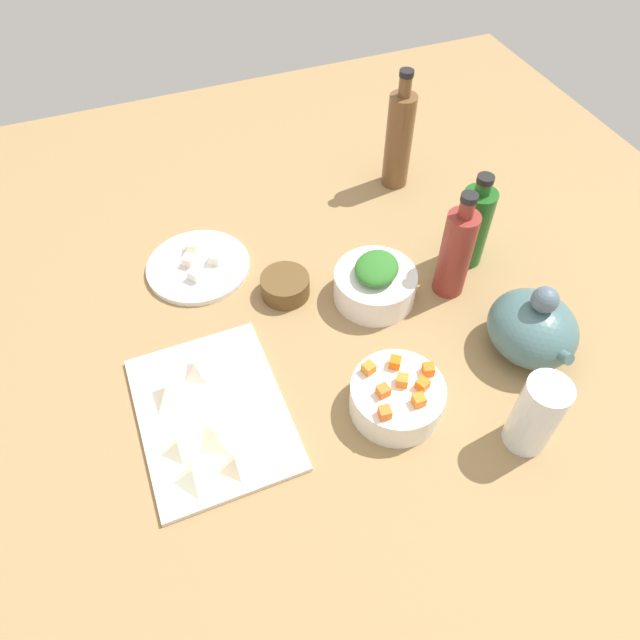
{
  "coord_description": "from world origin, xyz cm",
  "views": [
    {
      "loc": [
        60.55,
        -23.58,
        86.36
      ],
      "look_at": [
        0.0,
        0.0,
        8.0
      ],
      "focal_mm": 32.43,
      "sensor_mm": 36.0,
      "label": 1
    }
  ],
  "objects_px": {
    "bowl_carrots": "(397,398)",
    "teapot": "(533,328)",
    "bottle_1": "(399,139)",
    "drinking_glass_0": "(536,415)",
    "plate_tofu": "(198,267)",
    "bowl_small_side": "(285,286)",
    "cutting_board": "(212,413)",
    "bottle_0": "(473,226)",
    "bowl_greens": "(375,286)",
    "bottle_2": "(456,252)"
  },
  "relations": [
    {
      "from": "bottle_0",
      "to": "teapot",
      "type": "bearing_deg",
      "value": -4.45
    },
    {
      "from": "cutting_board",
      "to": "bottle_1",
      "type": "relative_size",
      "value": 1.15
    },
    {
      "from": "plate_tofu",
      "to": "bottle_1",
      "type": "relative_size",
      "value": 0.77
    },
    {
      "from": "teapot",
      "to": "drinking_glass_0",
      "type": "distance_m",
      "value": 0.19
    },
    {
      "from": "cutting_board",
      "to": "teapot",
      "type": "relative_size",
      "value": 1.76
    },
    {
      "from": "plate_tofu",
      "to": "bottle_2",
      "type": "xyz_separation_m",
      "value": [
        0.23,
        0.44,
        0.09
      ]
    },
    {
      "from": "cutting_board",
      "to": "teapot",
      "type": "height_order",
      "value": "teapot"
    },
    {
      "from": "bottle_1",
      "to": "drinking_glass_0",
      "type": "xyz_separation_m",
      "value": [
        0.68,
        -0.1,
        -0.04
      ]
    },
    {
      "from": "cutting_board",
      "to": "bowl_small_side",
      "type": "distance_m",
      "value": 0.29
    },
    {
      "from": "bowl_carrots",
      "to": "teapot",
      "type": "height_order",
      "value": "teapot"
    },
    {
      "from": "bowl_small_side",
      "to": "bottle_0",
      "type": "distance_m",
      "value": 0.38
    },
    {
      "from": "bowl_small_side",
      "to": "bottle_1",
      "type": "relative_size",
      "value": 0.35
    },
    {
      "from": "bottle_1",
      "to": "bottle_2",
      "type": "xyz_separation_m",
      "value": [
        0.34,
        -0.05,
        -0.02
      ]
    },
    {
      "from": "cutting_board",
      "to": "bowl_carrots",
      "type": "bearing_deg",
      "value": 71.27
    },
    {
      "from": "bowl_carrots",
      "to": "plate_tofu",
      "type": "bearing_deg",
      "value": -152.48
    },
    {
      "from": "bottle_0",
      "to": "bowl_greens",
      "type": "bearing_deg",
      "value": -82.38
    },
    {
      "from": "plate_tofu",
      "to": "bowl_greens",
      "type": "distance_m",
      "value": 0.36
    },
    {
      "from": "bowl_carrots",
      "to": "drinking_glass_0",
      "type": "bearing_deg",
      "value": 52.68
    },
    {
      "from": "bottle_0",
      "to": "drinking_glass_0",
      "type": "distance_m",
      "value": 0.41
    },
    {
      "from": "bowl_greens",
      "to": "bottle_2",
      "type": "distance_m",
      "value": 0.16
    },
    {
      "from": "drinking_glass_0",
      "to": "cutting_board",
      "type": "bearing_deg",
      "value": -116.32
    },
    {
      "from": "bowl_greens",
      "to": "bowl_carrots",
      "type": "distance_m",
      "value": 0.25
    },
    {
      "from": "bowl_small_side",
      "to": "drinking_glass_0",
      "type": "xyz_separation_m",
      "value": [
        0.44,
        0.25,
        0.05
      ]
    },
    {
      "from": "bowl_small_side",
      "to": "bottle_2",
      "type": "bearing_deg",
      "value": 71.28
    },
    {
      "from": "bowl_small_side",
      "to": "teapot",
      "type": "bearing_deg",
      "value": 51.65
    },
    {
      "from": "bowl_carrots",
      "to": "bottle_1",
      "type": "height_order",
      "value": "bottle_1"
    },
    {
      "from": "bowl_small_side",
      "to": "drinking_glass_0",
      "type": "relative_size",
      "value": 0.64
    },
    {
      "from": "teapot",
      "to": "bottle_1",
      "type": "relative_size",
      "value": 0.66
    },
    {
      "from": "bottle_0",
      "to": "drinking_glass_0",
      "type": "xyz_separation_m",
      "value": [
        0.39,
        -0.12,
        -0.01
      ]
    },
    {
      "from": "bowl_greens",
      "to": "drinking_glass_0",
      "type": "bearing_deg",
      "value": 14.68
    },
    {
      "from": "drinking_glass_0",
      "to": "plate_tofu",
      "type": "bearing_deg",
      "value": -145.05
    },
    {
      "from": "bottle_0",
      "to": "bottle_2",
      "type": "distance_m",
      "value": 0.1
    },
    {
      "from": "teapot",
      "to": "bottle_1",
      "type": "distance_m",
      "value": 0.53
    },
    {
      "from": "plate_tofu",
      "to": "bowl_small_side",
      "type": "bearing_deg",
      "value": 48.15
    },
    {
      "from": "teapot",
      "to": "bowl_carrots",
      "type": "bearing_deg",
      "value": -84.32
    },
    {
      "from": "bowl_carrots",
      "to": "bottle_1",
      "type": "xyz_separation_m",
      "value": [
        -0.55,
        0.27,
        0.08
      ]
    },
    {
      "from": "bowl_greens",
      "to": "bottle_0",
      "type": "bearing_deg",
      "value": 97.62
    },
    {
      "from": "cutting_board",
      "to": "bottle_0",
      "type": "xyz_separation_m",
      "value": [
        -0.17,
        0.58,
        0.08
      ]
    },
    {
      "from": "plate_tofu",
      "to": "bowl_carrots",
      "type": "relative_size",
      "value": 1.35
    },
    {
      "from": "bottle_0",
      "to": "bottle_1",
      "type": "height_order",
      "value": "bottle_1"
    },
    {
      "from": "bottle_1",
      "to": "bottle_2",
      "type": "distance_m",
      "value": 0.35
    },
    {
      "from": "cutting_board",
      "to": "bottle_2",
      "type": "bearing_deg",
      "value": 102.41
    },
    {
      "from": "plate_tofu",
      "to": "teapot",
      "type": "relative_size",
      "value": 1.17
    },
    {
      "from": "cutting_board",
      "to": "plate_tofu",
      "type": "relative_size",
      "value": 1.5
    },
    {
      "from": "teapot",
      "to": "drinking_glass_0",
      "type": "bearing_deg",
      "value": -34.34
    },
    {
      "from": "bowl_greens",
      "to": "cutting_board",
      "type": "bearing_deg",
      "value": -68.41
    },
    {
      "from": "bowl_carrots",
      "to": "teapot",
      "type": "relative_size",
      "value": 0.87
    },
    {
      "from": "bowl_small_side",
      "to": "bottle_2",
      "type": "distance_m",
      "value": 0.33
    },
    {
      "from": "bowl_small_side",
      "to": "bottle_0",
      "type": "relative_size",
      "value": 0.47
    },
    {
      "from": "bowl_small_side",
      "to": "bowl_carrots",
      "type": "bearing_deg",
      "value": 15.43
    }
  ]
}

